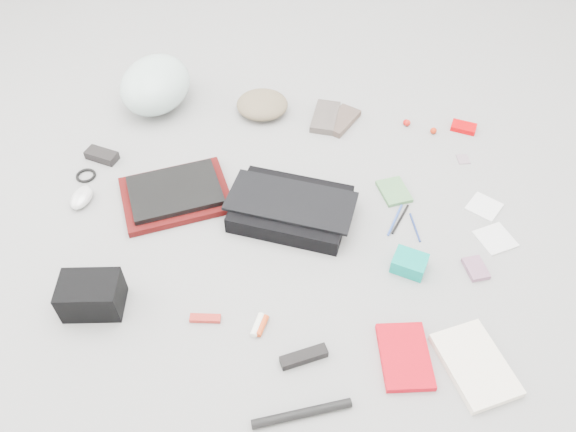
# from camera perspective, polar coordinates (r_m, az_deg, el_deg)

# --- Properties ---
(ground_plane) EXTENTS (4.00, 4.00, 0.00)m
(ground_plane) POSITION_cam_1_polar(r_m,az_deg,el_deg) (1.92, 0.00, -1.00)
(ground_plane) COLOR gray
(messenger_bag) EXTENTS (0.43, 0.34, 0.06)m
(messenger_bag) POSITION_cam_1_polar(r_m,az_deg,el_deg) (1.92, 0.31, 0.74)
(messenger_bag) COLOR black
(messenger_bag) RESTS_ON ground_plane
(bag_flap) EXTENTS (0.46, 0.27, 0.01)m
(bag_flap) POSITION_cam_1_polar(r_m,az_deg,el_deg) (1.90, 0.31, 1.51)
(bag_flap) COLOR black
(bag_flap) RESTS_ON messenger_bag
(laptop_sleeve) EXTENTS (0.45, 0.40, 0.03)m
(laptop_sleeve) POSITION_cam_1_polar(r_m,az_deg,el_deg) (2.03, -11.33, 2.09)
(laptop_sleeve) COLOR #4B0B0A
(laptop_sleeve) RESTS_ON ground_plane
(laptop) EXTENTS (0.38, 0.33, 0.02)m
(laptop) POSITION_cam_1_polar(r_m,az_deg,el_deg) (2.02, -11.42, 2.55)
(laptop) COLOR black
(laptop) RESTS_ON laptop_sleeve
(bike_helmet) EXTENTS (0.33, 0.38, 0.20)m
(bike_helmet) POSITION_cam_1_polar(r_m,az_deg,el_deg) (2.41, -13.33, 12.85)
(bike_helmet) COLOR silver
(bike_helmet) RESTS_ON ground_plane
(beanie) EXTENTS (0.21, 0.20, 0.07)m
(beanie) POSITION_cam_1_polar(r_m,az_deg,el_deg) (2.35, -2.64, 11.25)
(beanie) COLOR #74644B
(beanie) RESTS_ON ground_plane
(mitten_left) EXTENTS (0.12, 0.20, 0.03)m
(mitten_left) POSITION_cam_1_polar(r_m,az_deg,el_deg) (2.33, 3.81, 10.00)
(mitten_left) COLOR #524A44
(mitten_left) RESTS_ON ground_plane
(mitten_right) EXTENTS (0.16, 0.20, 0.03)m
(mitten_right) POSITION_cam_1_polar(r_m,az_deg,el_deg) (2.32, 5.42, 9.62)
(mitten_right) COLOR brown
(mitten_right) RESTS_ON ground_plane
(power_brick) EXTENTS (0.13, 0.09, 0.03)m
(power_brick) POSITION_cam_1_polar(r_m,az_deg,el_deg) (2.25, -18.39, 5.86)
(power_brick) COLOR black
(power_brick) RESTS_ON ground_plane
(cable_coil) EXTENTS (0.10, 0.10, 0.01)m
(cable_coil) POSITION_cam_1_polar(r_m,az_deg,el_deg) (2.21, -19.84, 3.89)
(cable_coil) COLOR black
(cable_coil) RESTS_ON ground_plane
(mouse) EXTENTS (0.08, 0.12, 0.04)m
(mouse) POSITION_cam_1_polar(r_m,az_deg,el_deg) (2.11, -20.24, 1.79)
(mouse) COLOR silver
(mouse) RESTS_ON ground_plane
(camera_bag) EXTENTS (0.19, 0.14, 0.11)m
(camera_bag) POSITION_cam_1_polar(r_m,az_deg,el_deg) (1.77, -19.34, -7.60)
(camera_bag) COLOR black
(camera_bag) RESTS_ON ground_plane
(multitool) EXTENTS (0.09, 0.03, 0.01)m
(multitool) POSITION_cam_1_polar(r_m,az_deg,el_deg) (1.71, -8.41, -10.25)
(multitool) COLOR #A3211B
(multitool) RESTS_ON ground_plane
(toiletry_tube_white) EXTENTS (0.04, 0.08, 0.02)m
(toiletry_tube_white) POSITION_cam_1_polar(r_m,az_deg,el_deg) (1.68, -3.12, -10.99)
(toiletry_tube_white) COLOR white
(toiletry_tube_white) RESTS_ON ground_plane
(toiletry_tube_orange) EXTENTS (0.04, 0.07, 0.02)m
(toiletry_tube_orange) POSITION_cam_1_polar(r_m,az_deg,el_deg) (1.68, -2.65, -11.07)
(toiletry_tube_orange) COLOR #CA4217
(toiletry_tube_orange) RESTS_ON ground_plane
(u_lock) EXTENTS (0.14, 0.09, 0.03)m
(u_lock) POSITION_cam_1_polar(r_m,az_deg,el_deg) (1.62, 1.62, -14.10)
(u_lock) COLOR black
(u_lock) RESTS_ON ground_plane
(bike_pump) EXTENTS (0.26, 0.11, 0.02)m
(bike_pump) POSITION_cam_1_polar(r_m,az_deg,el_deg) (1.55, 1.42, -19.41)
(bike_pump) COLOR black
(bike_pump) RESTS_ON ground_plane
(book_red) EXTENTS (0.16, 0.22, 0.02)m
(book_red) POSITION_cam_1_polar(r_m,az_deg,el_deg) (1.66, 11.78, -13.78)
(book_red) COLOR red
(book_red) RESTS_ON ground_plane
(book_white) EXTENTS (0.25, 0.29, 0.03)m
(book_white) POSITION_cam_1_polar(r_m,az_deg,el_deg) (1.69, 18.48, -14.13)
(book_white) COLOR #F0E2CB
(book_white) RESTS_ON ground_plane
(notepad) EXTENTS (0.13, 0.15, 0.01)m
(notepad) POSITION_cam_1_polar(r_m,az_deg,el_deg) (2.05, 10.72, 2.47)
(notepad) COLOR #497B48
(notepad) RESTS_ON ground_plane
(pen_blue) EXTENTS (0.06, 0.15, 0.01)m
(pen_blue) POSITION_cam_1_polar(r_m,az_deg,el_deg) (1.96, 10.81, -0.40)
(pen_blue) COLOR #2C499D
(pen_blue) RESTS_ON ground_plane
(pen_black) EXTENTS (0.07, 0.14, 0.01)m
(pen_black) POSITION_cam_1_polar(r_m,az_deg,el_deg) (1.97, 11.34, -0.31)
(pen_black) COLOR black
(pen_black) RESTS_ON ground_plane
(pen_navy) EXTENTS (0.03, 0.12, 0.01)m
(pen_navy) POSITION_cam_1_polar(r_m,az_deg,el_deg) (1.95, 12.78, -1.14)
(pen_navy) COLOR navy
(pen_navy) RESTS_ON ground_plane
(accordion_wallet) EXTENTS (0.12, 0.11, 0.05)m
(accordion_wallet) POSITION_cam_1_polar(r_m,az_deg,el_deg) (1.82, 12.23, -4.72)
(accordion_wallet) COLOR #039885
(accordion_wallet) RESTS_ON ground_plane
(card_deck) EXTENTS (0.09, 0.10, 0.02)m
(card_deck) POSITION_cam_1_polar(r_m,az_deg,el_deg) (1.89, 18.53, -5.08)
(card_deck) COLOR gray
(card_deck) RESTS_ON ground_plane
(napkin_top) EXTENTS (0.14, 0.14, 0.01)m
(napkin_top) POSITION_cam_1_polar(r_m,az_deg,el_deg) (2.09, 19.31, 0.90)
(napkin_top) COLOR silver
(napkin_top) RESTS_ON ground_plane
(napkin_bottom) EXTENTS (0.15, 0.15, 0.01)m
(napkin_bottom) POSITION_cam_1_polar(r_m,az_deg,el_deg) (2.00, 20.31, -2.18)
(napkin_bottom) COLOR silver
(napkin_bottom) RESTS_ON ground_plane
(lollipop_a) EXTENTS (0.03, 0.03, 0.03)m
(lollipop_a) POSITION_cam_1_polar(r_m,az_deg,el_deg) (2.34, 12.02, 9.24)
(lollipop_a) COLOR red
(lollipop_a) RESTS_ON ground_plane
(lollipop_b) EXTENTS (0.03, 0.03, 0.03)m
(lollipop_b) POSITION_cam_1_polar(r_m,az_deg,el_deg) (2.35, 11.92, 9.28)
(lollipop_b) COLOR #C00B09
(lollipop_b) RESTS_ON ground_plane
(lollipop_c) EXTENTS (0.03, 0.03, 0.03)m
(lollipop_c) POSITION_cam_1_polar(r_m,az_deg,el_deg) (2.33, 14.56, 8.39)
(lollipop_c) COLOR red
(lollipop_c) RESTS_ON ground_plane
(altoids_tin) EXTENTS (0.11, 0.08, 0.02)m
(altoids_tin) POSITION_cam_1_polar(r_m,az_deg,el_deg) (2.38, 17.41, 8.60)
(altoids_tin) COLOR #C90105
(altoids_tin) RESTS_ON ground_plane
(stamp_sheet) EXTENTS (0.05, 0.06, 0.00)m
(stamp_sheet) POSITION_cam_1_polar(r_m,az_deg,el_deg) (2.25, 17.37, 5.53)
(stamp_sheet) COLOR gray
(stamp_sheet) RESTS_ON ground_plane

